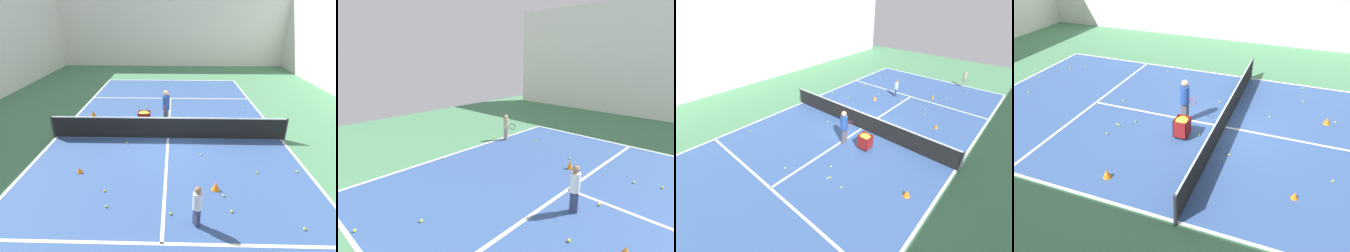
% 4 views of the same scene
% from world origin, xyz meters
% --- Properties ---
extents(line_baseline_near, '(9.97, 0.10, 0.00)m').
position_xyz_m(line_baseline_near, '(0.00, -10.41, 0.01)').
color(line_baseline_near, white).
rests_on(line_baseline_near, ground).
extents(line_service_near, '(9.97, 0.10, 0.00)m').
position_xyz_m(line_service_near, '(0.00, -5.72, 0.01)').
color(line_service_near, white).
rests_on(line_service_near, ground).
extents(player_near_baseline, '(0.30, 0.56, 1.15)m').
position_xyz_m(player_near_baseline, '(-2.12, -10.15, 0.66)').
color(player_near_baseline, gray).
rests_on(player_near_baseline, ground).
extents(child_midcourt, '(0.33, 0.33, 1.22)m').
position_xyz_m(child_midcourt, '(0.88, -5.07, 0.70)').
color(child_midcourt, '#2D3351').
rests_on(child_midcourt, ground).
extents(training_cone_3, '(0.19, 0.19, 0.30)m').
position_xyz_m(training_cone_3, '(-1.29, -6.42, 0.16)').
color(training_cone_3, orange).
rests_on(training_cone_3, ground).
extents(tennis_ball_0, '(0.07, 0.07, 0.07)m').
position_xyz_m(tennis_ball_0, '(-2.80, -8.95, 0.04)').
color(tennis_ball_0, yellow).
rests_on(tennis_ball_0, ground).
extents(tennis_ball_1, '(0.07, 0.07, 0.07)m').
position_xyz_m(tennis_ball_1, '(1.15, -10.25, 0.04)').
color(tennis_ball_1, yellow).
rests_on(tennis_ball_1, ground).
extents(tennis_ball_3, '(0.07, 0.07, 0.07)m').
position_xyz_m(tennis_ball_3, '(-1.92, -10.70, 0.04)').
color(tennis_ball_3, yellow).
rests_on(tennis_ball_3, ground).
extents(tennis_ball_5, '(0.07, 0.07, 0.07)m').
position_xyz_m(tennis_ball_5, '(4.83, -8.15, 0.04)').
color(tennis_ball_5, yellow).
rests_on(tennis_ball_5, ground).
extents(tennis_ball_6, '(0.07, 0.07, 0.07)m').
position_xyz_m(tennis_ball_6, '(-1.68, -4.48, 0.04)').
color(tennis_ball_6, yellow).
rests_on(tennis_ball_6, ground).
extents(tennis_ball_7, '(0.07, 0.07, 0.07)m').
position_xyz_m(tennis_ball_7, '(1.92, -4.59, 0.04)').
color(tennis_ball_7, yellow).
rests_on(tennis_ball_7, ground).
extents(tennis_ball_12, '(0.07, 0.07, 0.07)m').
position_xyz_m(tennis_ball_12, '(3.67, -7.41, 0.04)').
color(tennis_ball_12, yellow).
rests_on(tennis_ball_12, ground).
extents(tennis_ball_20, '(0.07, 0.07, 0.07)m').
position_xyz_m(tennis_ball_20, '(0.20, -4.71, 0.04)').
color(tennis_ball_20, yellow).
rests_on(tennis_ball_20, ground).
extents(tennis_ball_21, '(0.07, 0.07, 0.07)m').
position_xyz_m(tennis_ball_21, '(-2.05, -6.87, 0.04)').
color(tennis_ball_21, yellow).
rests_on(tennis_ball_21, ground).
extents(tennis_ball_25, '(0.07, 0.07, 0.07)m').
position_xyz_m(tennis_ball_25, '(-1.90, -3.77, 0.04)').
color(tennis_ball_25, yellow).
rests_on(tennis_ball_25, ground).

